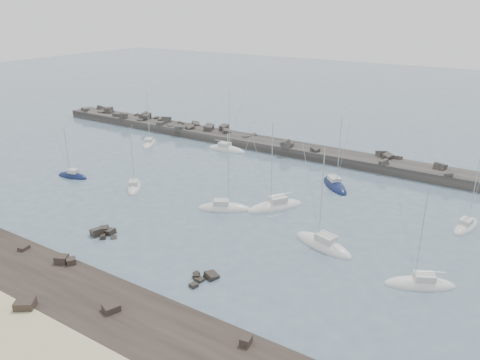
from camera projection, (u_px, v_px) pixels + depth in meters
name	position (u px, v px, depth m)	size (l,w,h in m)	color
ground	(170.00, 217.00, 69.27)	(400.00, 400.00, 0.00)	#4B6375
rock_shelf	(42.00, 289.00, 51.85)	(140.00, 12.71, 2.07)	black
rock_cluster_near	(102.00, 233.00, 64.16)	(4.14, 3.19, 1.53)	black
rock_cluster_far	(204.00, 279.00, 53.73)	(3.01, 4.01, 1.31)	black
breakwater	(255.00, 145.00, 103.18)	(115.00, 7.63, 5.15)	#2E2B29
sailboat_0	(149.00, 144.00, 104.50)	(5.89, 7.81, 12.12)	silver
sailboat_1	(73.00, 176.00, 85.00)	(6.50, 3.00, 10.20)	#101A43
sailboat_2	(226.00, 150.00, 100.25)	(9.08, 3.44, 14.04)	silver
sailboat_3	(134.00, 187.00, 80.06)	(6.16, 6.97, 11.39)	silver
sailboat_4	(275.00, 207.00, 72.30)	(7.66, 9.26, 14.73)	silver
sailboat_5	(224.00, 208.00, 71.83)	(8.48, 6.23, 13.09)	silver
sailboat_6	(335.00, 186.00, 80.64)	(7.68, 7.95, 13.40)	#101A43
sailboat_7	(323.00, 245.00, 60.97)	(9.47, 5.20, 14.40)	silver
sailboat_8	(466.00, 227.00, 66.07)	(3.60, 7.37, 11.25)	silver
sailboat_9	(420.00, 284.00, 52.56)	(8.13, 5.86, 12.52)	silver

